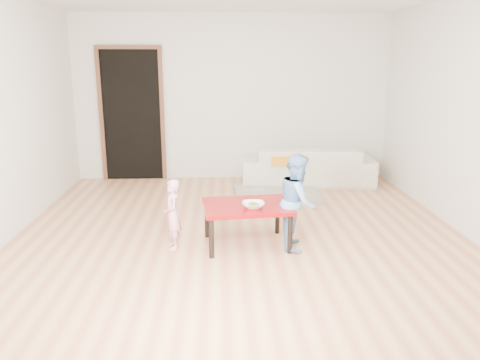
{
  "coord_description": "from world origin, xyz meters",
  "views": [
    {
      "loc": [
        -0.21,
        -5.03,
        1.91
      ],
      "look_at": [
        0.0,
        -0.2,
        0.65
      ],
      "focal_mm": 35.0,
      "sensor_mm": 36.0,
      "label": 1
    }
  ],
  "objects": [
    {
      "name": "back_wall",
      "position": [
        0.0,
        2.5,
        1.3
      ],
      "size": [
        5.0,
        0.02,
        2.6
      ],
      "primitive_type": "cube",
      "color": "silver",
      "rests_on": "floor"
    },
    {
      "name": "left_wall",
      "position": [
        -2.5,
        0.0,
        1.3
      ],
      "size": [
        0.02,
        5.0,
        2.6
      ],
      "primitive_type": "cube",
      "color": "silver",
      "rests_on": "floor"
    },
    {
      "name": "doorway",
      "position": [
        -1.6,
        2.48,
        1.02
      ],
      "size": [
        1.02,
        0.08,
        2.11
      ],
      "primitive_type": null,
      "color": "brown",
      "rests_on": "back_wall"
    },
    {
      "name": "child_blue",
      "position": [
        0.58,
        -0.49,
        0.49
      ],
      "size": [
        0.44,
        0.53,
        0.98
      ],
      "primitive_type": "imported",
      "rotation": [
        0.0,
        0.0,
        1.43
      ],
      "color": "#5E90DB",
      "rests_on": "floor"
    },
    {
      "name": "basin",
      "position": [
        -0.17,
        0.72,
        0.07
      ],
      "size": [
        0.42,
        0.42,
        0.13
      ],
      "primitive_type": "imported",
      "color": "#2E6FAE",
      "rests_on": "floor"
    },
    {
      "name": "cushion",
      "position": [
        0.81,
        1.8,
        0.45
      ],
      "size": [
        0.54,
        0.5,
        0.12
      ],
      "primitive_type": "cube",
      "rotation": [
        0.0,
        0.0,
        -0.25
      ],
      "color": "orange",
      "rests_on": "sofa"
    },
    {
      "name": "child_pink",
      "position": [
        -0.7,
        -0.47,
        0.36
      ],
      "size": [
        0.23,
        0.3,
        0.73
      ],
      "primitive_type": "imported",
      "rotation": [
        0.0,
        0.0,
        -1.32
      ],
      "color": "pink",
      "rests_on": "floor"
    },
    {
      "name": "sofa",
      "position": [
        1.16,
        2.05,
        0.29
      ],
      "size": [
        2.07,
        0.96,
        0.59
      ],
      "primitive_type": "imported",
      "rotation": [
        0.0,
        0.0,
        3.05
      ],
      "color": "beige",
      "rests_on": "floor"
    },
    {
      "name": "right_wall",
      "position": [
        2.5,
        0.0,
        1.3
      ],
      "size": [
        0.02,
        5.0,
        2.6
      ],
      "primitive_type": "cube",
      "color": "silver",
      "rests_on": "floor"
    },
    {
      "name": "blanket",
      "position": [
        0.6,
        1.36,
        0.03
      ],
      "size": [
        1.22,
        1.03,
        0.06
      ],
      "primitive_type": null,
      "rotation": [
        0.0,
        0.0,
        0.03
      ],
      "color": "#A29C8F",
      "rests_on": "floor"
    },
    {
      "name": "floor",
      "position": [
        0.0,
        0.0,
        0.0
      ],
      "size": [
        5.0,
        5.0,
        0.01
      ],
      "primitive_type": "cube",
      "color": "#C17652",
      "rests_on": "ground"
    },
    {
      "name": "broccoli",
      "position": [
        0.12,
        -0.53,
        0.47
      ],
      "size": [
        0.12,
        0.12,
        0.06
      ],
      "primitive_type": null,
      "color": "#2D5919",
      "rests_on": "red_table"
    },
    {
      "name": "red_table",
      "position": [
        0.06,
        -0.42,
        0.22
      ],
      "size": [
        0.95,
        0.75,
        0.45
      ],
      "primitive_type": null,
      "rotation": [
        0.0,
        0.0,
        0.1
      ],
      "color": "maroon",
      "rests_on": "floor"
    },
    {
      "name": "bowl",
      "position": [
        0.12,
        -0.53,
        0.47
      ],
      "size": [
        0.23,
        0.23,
        0.06
      ],
      "primitive_type": "imported",
      "color": "white",
      "rests_on": "red_table"
    }
  ]
}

